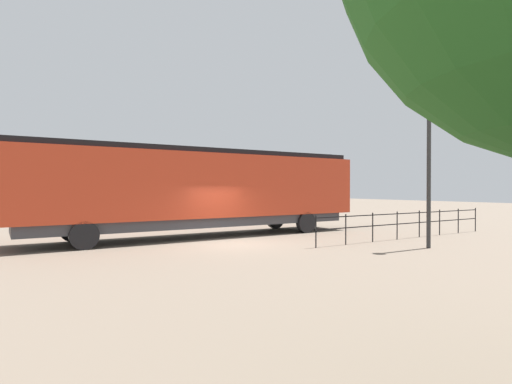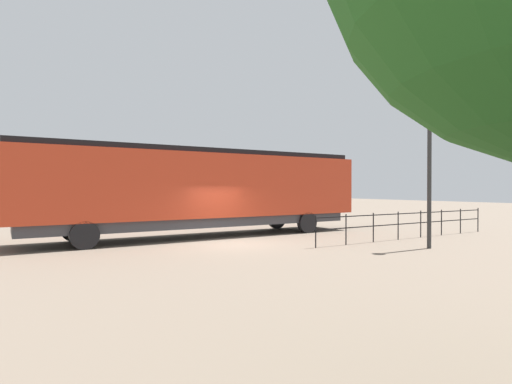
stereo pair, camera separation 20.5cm
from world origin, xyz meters
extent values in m
plane|color=#756656|center=(0.00, 0.00, 0.00)|extent=(120.00, 120.00, 0.00)
cube|color=red|center=(-3.15, -0.10, 2.49)|extent=(3.11, 17.11, 2.98)
cube|color=black|center=(-3.15, 7.00, 2.04)|extent=(2.98, 2.92, 2.08)
cube|color=black|center=(-3.15, -0.10, 4.10)|extent=(2.80, 16.42, 0.24)
cube|color=#38383D|center=(-3.15, -0.10, 0.78)|extent=(2.80, 15.74, 0.45)
cylinder|color=black|center=(-4.55, 5.38, 0.55)|extent=(0.30, 1.10, 1.10)
cylinder|color=black|center=(-1.74, 5.38, 0.55)|extent=(0.30, 1.10, 1.10)
cylinder|color=black|center=(-4.55, -5.57, 0.55)|extent=(0.30, 1.10, 1.10)
cylinder|color=black|center=(-1.74, -5.57, 0.55)|extent=(0.30, 1.10, 1.10)
cylinder|color=#2D2D2D|center=(5.09, 5.95, 3.15)|extent=(0.16, 0.16, 6.31)
sphere|color=silver|center=(5.09, 5.95, 6.45)|extent=(0.46, 0.46, 0.46)
cube|color=black|center=(2.65, 7.96, 1.18)|extent=(0.04, 11.43, 0.04)
cube|color=black|center=(2.65, 7.96, 0.71)|extent=(0.04, 11.43, 0.04)
cylinder|color=black|center=(2.65, 2.24, 0.64)|extent=(0.05, 0.05, 1.29)
cylinder|color=black|center=(2.65, 3.87, 0.64)|extent=(0.05, 0.05, 1.29)
cylinder|color=black|center=(2.65, 5.51, 0.64)|extent=(0.05, 0.05, 1.29)
cylinder|color=black|center=(2.65, 7.14, 0.64)|extent=(0.05, 0.05, 1.29)
cylinder|color=black|center=(2.65, 8.77, 0.64)|extent=(0.05, 0.05, 1.29)
cylinder|color=black|center=(2.65, 10.41, 0.64)|extent=(0.05, 0.05, 1.29)
cylinder|color=black|center=(2.65, 12.04, 0.64)|extent=(0.05, 0.05, 1.29)
cylinder|color=black|center=(2.65, 13.67, 0.64)|extent=(0.05, 0.05, 1.29)
camera|label=1|loc=(14.92, -8.42, 2.36)|focal=28.63mm
camera|label=2|loc=(15.03, -8.25, 2.36)|focal=28.63mm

